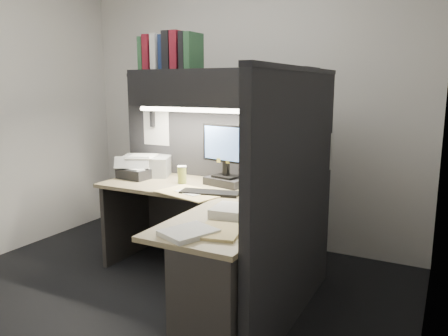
{
  "coord_description": "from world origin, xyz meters",
  "views": [
    {
      "loc": [
        1.81,
        -2.36,
        1.52
      ],
      "look_at": [
        0.31,
        0.51,
        0.91
      ],
      "focal_mm": 35.0,
      "sensor_mm": 36.0,
      "label": 1
    }
  ],
  "objects_px": {
    "keyboard": "(210,193)",
    "printer": "(147,165)",
    "coffee_cup": "(182,175)",
    "notebook_stack": "(137,173)",
    "overhead_shelf": "(218,88)",
    "monitor": "(226,162)",
    "desk": "(204,251)",
    "telephone": "(273,182)"
  },
  "relations": [
    {
      "from": "keyboard",
      "to": "printer",
      "type": "distance_m",
      "value": 0.94
    },
    {
      "from": "coffee_cup",
      "to": "notebook_stack",
      "type": "bearing_deg",
      "value": -179.68
    },
    {
      "from": "overhead_shelf",
      "to": "notebook_stack",
      "type": "relative_size",
      "value": 5.54
    },
    {
      "from": "coffee_cup",
      "to": "printer",
      "type": "height_order",
      "value": "printer"
    },
    {
      "from": "overhead_shelf",
      "to": "monitor",
      "type": "bearing_deg",
      "value": -32.64
    },
    {
      "from": "notebook_stack",
      "to": "overhead_shelf",
      "type": "bearing_deg",
      "value": 13.64
    },
    {
      "from": "desk",
      "to": "coffee_cup",
      "type": "height_order",
      "value": "coffee_cup"
    },
    {
      "from": "telephone",
      "to": "keyboard",
      "type": "bearing_deg",
      "value": -97.0
    },
    {
      "from": "monitor",
      "to": "keyboard",
      "type": "height_order",
      "value": "monitor"
    },
    {
      "from": "desk",
      "to": "notebook_stack",
      "type": "distance_m",
      "value": 1.21
    },
    {
      "from": "overhead_shelf",
      "to": "telephone",
      "type": "bearing_deg",
      "value": 2.69
    },
    {
      "from": "monitor",
      "to": "telephone",
      "type": "xyz_separation_m",
      "value": [
        0.37,
        0.09,
        -0.15
      ]
    },
    {
      "from": "monitor",
      "to": "desk",
      "type": "bearing_deg",
      "value": -62.38
    },
    {
      "from": "desk",
      "to": "overhead_shelf",
      "type": "relative_size",
      "value": 1.1
    },
    {
      "from": "coffee_cup",
      "to": "printer",
      "type": "xyz_separation_m",
      "value": [
        -0.48,
        0.15,
        0.02
      ]
    },
    {
      "from": "monitor",
      "to": "notebook_stack",
      "type": "relative_size",
      "value": 1.75
    },
    {
      "from": "overhead_shelf",
      "to": "printer",
      "type": "relative_size",
      "value": 3.67
    },
    {
      "from": "telephone",
      "to": "printer",
      "type": "xyz_separation_m",
      "value": [
        -1.2,
        -0.04,
        0.04
      ]
    },
    {
      "from": "telephone",
      "to": "printer",
      "type": "relative_size",
      "value": 0.6
    },
    {
      "from": "telephone",
      "to": "coffee_cup",
      "type": "relative_size",
      "value": 1.87
    },
    {
      "from": "keyboard",
      "to": "desk",
      "type": "bearing_deg",
      "value": -78.71
    },
    {
      "from": "notebook_stack",
      "to": "telephone",
      "type": "bearing_deg",
      "value": 9.33
    },
    {
      "from": "desk",
      "to": "keyboard",
      "type": "xyz_separation_m",
      "value": [
        -0.16,
        0.37,
        0.3
      ]
    },
    {
      "from": "notebook_stack",
      "to": "desk",
      "type": "bearing_deg",
      "value": -29.78
    },
    {
      "from": "overhead_shelf",
      "to": "coffee_cup",
      "type": "xyz_separation_m",
      "value": [
        -0.24,
        -0.17,
        -0.7
      ]
    },
    {
      "from": "desk",
      "to": "keyboard",
      "type": "relative_size",
      "value": 3.87
    },
    {
      "from": "monitor",
      "to": "printer",
      "type": "relative_size",
      "value": 1.16
    },
    {
      "from": "desk",
      "to": "notebook_stack",
      "type": "height_order",
      "value": "notebook_stack"
    },
    {
      "from": "overhead_shelf",
      "to": "monitor",
      "type": "distance_m",
      "value": 0.59
    },
    {
      "from": "desk",
      "to": "keyboard",
      "type": "height_order",
      "value": "keyboard"
    },
    {
      "from": "notebook_stack",
      "to": "monitor",
      "type": "bearing_deg",
      "value": 7.1
    },
    {
      "from": "printer",
      "to": "telephone",
      "type": "bearing_deg",
      "value": -22.61
    },
    {
      "from": "keyboard",
      "to": "notebook_stack",
      "type": "bearing_deg",
      "value": 153.78
    },
    {
      "from": "overhead_shelf",
      "to": "notebook_stack",
      "type": "bearing_deg",
      "value": -166.36
    },
    {
      "from": "printer",
      "to": "keyboard",
      "type": "bearing_deg",
      "value": -47.48
    },
    {
      "from": "monitor",
      "to": "telephone",
      "type": "relative_size",
      "value": 1.94
    },
    {
      "from": "telephone",
      "to": "overhead_shelf",
      "type": "bearing_deg",
      "value": -144.51
    },
    {
      "from": "desk",
      "to": "telephone",
      "type": "bearing_deg",
      "value": 77.28
    },
    {
      "from": "telephone",
      "to": "notebook_stack",
      "type": "bearing_deg",
      "value": -137.88
    },
    {
      "from": "overhead_shelf",
      "to": "telephone",
      "type": "xyz_separation_m",
      "value": [
        0.48,
        0.02,
        -0.72
      ]
    },
    {
      "from": "coffee_cup",
      "to": "monitor",
      "type": "bearing_deg",
      "value": 15.73
    },
    {
      "from": "notebook_stack",
      "to": "keyboard",
      "type": "bearing_deg",
      "value": -13.84
    }
  ]
}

